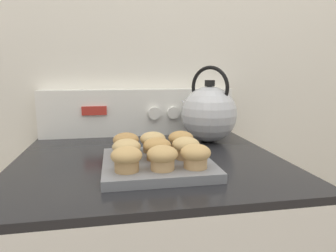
{
  "coord_description": "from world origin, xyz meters",
  "views": [
    {
      "loc": [
        -0.09,
        -0.46,
        1.17
      ],
      "look_at": [
        0.04,
        0.28,
        1.03
      ],
      "focal_mm": 32.0,
      "sensor_mm": 36.0,
      "label": 1
    }
  ],
  "objects_px": {
    "muffin_r0_c2": "(196,155)",
    "muffin_r2_c0": "(126,142)",
    "muffin_pan": "(157,164)",
    "muffin_r1_c1": "(157,148)",
    "muffin_r0_c0": "(127,158)",
    "muffin_r0_c1": "(162,157)",
    "muffin_r1_c2": "(186,147)",
    "muffin_r2_c2": "(181,140)",
    "muffin_r1_c0": "(127,149)",
    "muffin_r2_c1": "(153,141)",
    "tea_kettle": "(209,113)"
  },
  "relations": [
    {
      "from": "muffin_r1_c2",
      "to": "muffin_r1_c1",
      "type": "bearing_deg",
      "value": 177.08
    },
    {
      "from": "muffin_r1_c0",
      "to": "muffin_r1_c1",
      "type": "relative_size",
      "value": 1.0
    },
    {
      "from": "muffin_r0_c2",
      "to": "muffin_r2_c0",
      "type": "bearing_deg",
      "value": 134.08
    },
    {
      "from": "muffin_pan",
      "to": "muffin_r1_c1",
      "type": "height_order",
      "value": "muffin_r1_c1"
    },
    {
      "from": "muffin_r0_c2",
      "to": "muffin_r2_c1",
      "type": "xyz_separation_m",
      "value": [
        -0.08,
        0.15,
        0.0
      ]
    },
    {
      "from": "tea_kettle",
      "to": "muffin_r1_c0",
      "type": "bearing_deg",
      "value": -138.91
    },
    {
      "from": "muffin_r0_c0",
      "to": "muffin_r0_c1",
      "type": "relative_size",
      "value": 1.0
    },
    {
      "from": "muffin_r0_c0",
      "to": "tea_kettle",
      "type": "bearing_deg",
      "value": 48.22
    },
    {
      "from": "muffin_r1_c2",
      "to": "muffin_r2_c0",
      "type": "distance_m",
      "value": 0.17
    },
    {
      "from": "muffin_r2_c1",
      "to": "tea_kettle",
      "type": "relative_size",
      "value": 0.27
    },
    {
      "from": "muffin_r0_c2",
      "to": "muffin_r2_c0",
      "type": "height_order",
      "value": "same"
    },
    {
      "from": "muffin_r1_c1",
      "to": "muffin_r2_c2",
      "type": "height_order",
      "value": "same"
    },
    {
      "from": "muffin_pan",
      "to": "muffin_r2_c0",
      "type": "xyz_separation_m",
      "value": [
        -0.07,
        0.08,
        0.04
      ]
    },
    {
      "from": "muffin_r1_c0",
      "to": "muffin_r1_c1",
      "type": "height_order",
      "value": "same"
    },
    {
      "from": "muffin_pan",
      "to": "muffin_r1_c1",
      "type": "xyz_separation_m",
      "value": [
        0.0,
        0.0,
        0.04
      ]
    },
    {
      "from": "muffin_r1_c1",
      "to": "muffin_r2_c0",
      "type": "bearing_deg",
      "value": 134.13
    },
    {
      "from": "muffin_pan",
      "to": "muffin_r0_c2",
      "type": "distance_m",
      "value": 0.12
    },
    {
      "from": "muffin_r1_c2",
      "to": "muffin_r1_c0",
      "type": "bearing_deg",
      "value": 178.32
    },
    {
      "from": "muffin_r2_c1",
      "to": "muffin_r1_c0",
      "type": "bearing_deg",
      "value": -135.23
    },
    {
      "from": "muffin_r0_c1",
      "to": "muffin_r1_c2",
      "type": "height_order",
      "value": "same"
    },
    {
      "from": "muffin_pan",
      "to": "muffin_r0_c0",
      "type": "xyz_separation_m",
      "value": [
        -0.08,
        -0.07,
        0.04
      ]
    },
    {
      "from": "muffin_pan",
      "to": "muffin_r2_c2",
      "type": "relative_size",
      "value": 3.83
    },
    {
      "from": "muffin_r0_c2",
      "to": "muffin_r0_c0",
      "type": "bearing_deg",
      "value": 178.37
    },
    {
      "from": "muffin_r0_c0",
      "to": "muffin_r0_c1",
      "type": "xyz_separation_m",
      "value": [
        0.08,
        -0.0,
        0.0
      ]
    },
    {
      "from": "muffin_r2_c2",
      "to": "tea_kettle",
      "type": "distance_m",
      "value": 0.23
    },
    {
      "from": "muffin_r0_c2",
      "to": "muffin_r1_c1",
      "type": "height_order",
      "value": "same"
    },
    {
      "from": "muffin_r2_c1",
      "to": "muffin_r2_c2",
      "type": "distance_m",
      "value": 0.08
    },
    {
      "from": "muffin_r1_c0",
      "to": "muffin_r1_c2",
      "type": "height_order",
      "value": "same"
    },
    {
      "from": "muffin_r0_c0",
      "to": "muffin_r2_c0",
      "type": "bearing_deg",
      "value": 88.04
    },
    {
      "from": "muffin_r1_c0",
      "to": "tea_kettle",
      "type": "height_order",
      "value": "tea_kettle"
    },
    {
      "from": "muffin_pan",
      "to": "muffin_r2_c2",
      "type": "xyz_separation_m",
      "value": [
        0.08,
        0.07,
        0.04
      ]
    },
    {
      "from": "muffin_r2_c2",
      "to": "muffin_r1_c1",
      "type": "bearing_deg",
      "value": -136.73
    },
    {
      "from": "muffin_r0_c1",
      "to": "muffin_r1_c1",
      "type": "bearing_deg",
      "value": 90.27
    },
    {
      "from": "muffin_r0_c0",
      "to": "muffin_r0_c2",
      "type": "bearing_deg",
      "value": -1.63
    },
    {
      "from": "muffin_r0_c1",
      "to": "muffin_r2_c2",
      "type": "distance_m",
      "value": 0.17
    },
    {
      "from": "muffin_r0_c0",
      "to": "muffin_r1_c2",
      "type": "height_order",
      "value": "same"
    },
    {
      "from": "muffin_pan",
      "to": "muffin_r0_c0",
      "type": "height_order",
      "value": "muffin_r0_c0"
    },
    {
      "from": "muffin_r2_c1",
      "to": "muffin_r1_c1",
      "type": "bearing_deg",
      "value": -88.99
    },
    {
      "from": "muffin_r0_c0",
      "to": "muffin_r0_c2",
      "type": "xyz_separation_m",
      "value": [
        0.16,
        -0.0,
        0.0
      ]
    },
    {
      "from": "muffin_r1_c1",
      "to": "muffin_r1_c0",
      "type": "bearing_deg",
      "value": 179.5
    },
    {
      "from": "muffin_r1_c0",
      "to": "tea_kettle",
      "type": "relative_size",
      "value": 0.27
    },
    {
      "from": "muffin_r0_c0",
      "to": "muffin_r2_c2",
      "type": "distance_m",
      "value": 0.22
    },
    {
      "from": "muffin_r0_c1",
      "to": "muffin_r2_c0",
      "type": "bearing_deg",
      "value": 115.67
    },
    {
      "from": "muffin_r1_c2",
      "to": "muffin_r2_c2",
      "type": "height_order",
      "value": "same"
    },
    {
      "from": "muffin_pan",
      "to": "muffin_r2_c0",
      "type": "height_order",
      "value": "muffin_r2_c0"
    },
    {
      "from": "muffin_r1_c2",
      "to": "muffin_r2_c1",
      "type": "distance_m",
      "value": 0.11
    },
    {
      "from": "muffin_r1_c0",
      "to": "muffin_r1_c1",
      "type": "distance_m",
      "value": 0.08
    },
    {
      "from": "muffin_r0_c0",
      "to": "muffin_r2_c2",
      "type": "relative_size",
      "value": 1.0
    },
    {
      "from": "muffin_pan",
      "to": "muffin_r1_c0",
      "type": "relative_size",
      "value": 3.83
    },
    {
      "from": "muffin_r2_c1",
      "to": "muffin_r2_c2",
      "type": "xyz_separation_m",
      "value": [
        0.08,
        -0.0,
        0.0
      ]
    }
  ]
}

